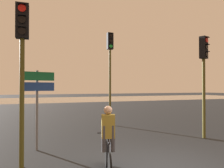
{
  "coord_description": "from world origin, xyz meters",
  "views": [
    {
      "loc": [
        -3.11,
        -4.54,
        2.06
      ],
      "look_at": [
        0.5,
        5.0,
        2.2
      ],
      "focal_mm": 35.0,
      "sensor_mm": 36.0,
      "label": 1
    }
  ],
  "objects_px": {
    "traffic_light_near_right": "(204,67)",
    "cyclist": "(108,140)",
    "traffic_light_center": "(110,61)",
    "direction_sign_post": "(37,95)",
    "traffic_light_near_left": "(22,53)"
  },
  "relations": [
    {
      "from": "traffic_light_near_right",
      "to": "cyclist",
      "type": "xyz_separation_m",
      "value": [
        -4.9,
        -2.16,
        -2.05
      ]
    },
    {
      "from": "traffic_light_center",
      "to": "traffic_light_near_right",
      "type": "xyz_separation_m",
      "value": [
        2.53,
        -4.15,
        -0.58
      ]
    },
    {
      "from": "direction_sign_post",
      "to": "cyclist",
      "type": "relative_size",
      "value": 1.56
    },
    {
      "from": "traffic_light_near_right",
      "to": "cyclist",
      "type": "height_order",
      "value": "traffic_light_near_right"
    },
    {
      "from": "traffic_light_near_right",
      "to": "traffic_light_near_left",
      "type": "bearing_deg",
      "value": -15.2
    },
    {
      "from": "traffic_light_near_right",
      "to": "direction_sign_post",
      "type": "bearing_deg",
      "value": -27.48
    },
    {
      "from": "traffic_light_center",
      "to": "direction_sign_post",
      "type": "distance_m",
      "value": 5.53
    },
    {
      "from": "direction_sign_post",
      "to": "cyclist",
      "type": "distance_m",
      "value": 3.23
    },
    {
      "from": "traffic_light_center",
      "to": "cyclist",
      "type": "relative_size",
      "value": 3.01
    },
    {
      "from": "cyclist",
      "to": "traffic_light_center",
      "type": "bearing_deg",
      "value": 84.32
    },
    {
      "from": "traffic_light_center",
      "to": "traffic_light_near_right",
      "type": "relative_size",
      "value": 1.22
    },
    {
      "from": "traffic_light_near_left",
      "to": "cyclist",
      "type": "xyz_separation_m",
      "value": [
        1.9,
        -1.27,
        -2.12
      ]
    },
    {
      "from": "cyclist",
      "to": "traffic_light_near_right",
      "type": "bearing_deg",
      "value": 38.66
    },
    {
      "from": "traffic_light_near_left",
      "to": "direction_sign_post",
      "type": "distance_m",
      "value": 1.88
    },
    {
      "from": "direction_sign_post",
      "to": "cyclist",
      "type": "xyz_separation_m",
      "value": [
        1.48,
        -2.7,
        -0.97
      ]
    }
  ]
}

